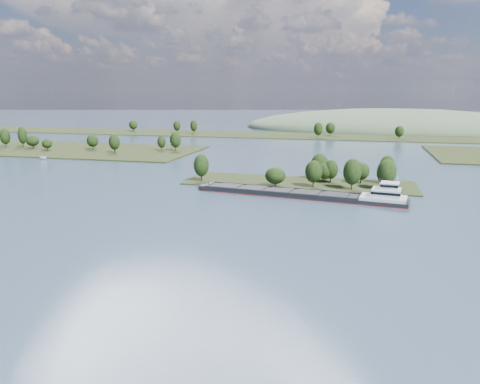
# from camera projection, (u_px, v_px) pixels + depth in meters

# --- Properties ---
(ground) EXTENTS (1800.00, 1800.00, 0.00)m
(ground) POSITION_uv_depth(u_px,v_px,m) (275.00, 219.00, 149.31)
(ground) COLOR #324556
(ground) RESTS_ON ground
(tree_island) EXTENTS (100.00, 31.86, 14.12)m
(tree_island) POSITION_uv_depth(u_px,v_px,m) (314.00, 176.00, 202.30)
(tree_island) COLOR black
(tree_island) RESTS_ON ground
(back_shoreline) EXTENTS (900.00, 60.00, 15.49)m
(back_shoreline) POSITION_uv_depth(u_px,v_px,m) (340.00, 136.00, 412.14)
(back_shoreline) COLOR black
(back_shoreline) RESTS_ON ground
(hill_west) EXTENTS (320.00, 160.00, 44.00)m
(hill_west) POSITION_uv_depth(u_px,v_px,m) (393.00, 129.00, 494.89)
(hill_west) COLOR #465C3F
(hill_west) RESTS_ON ground
(cargo_barge) EXTENTS (82.40, 21.59, 11.07)m
(cargo_barge) POSITION_uv_depth(u_px,v_px,m) (313.00, 194.00, 178.76)
(cargo_barge) COLOR black
(cargo_barge) RESTS_ON ground
(motorboat) EXTENTS (6.16, 3.51, 2.24)m
(motorboat) POSITION_uv_depth(u_px,v_px,m) (43.00, 158.00, 277.97)
(motorboat) COLOR white
(motorboat) RESTS_ON ground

